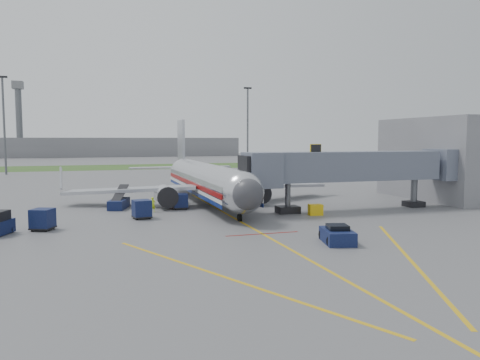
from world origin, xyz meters
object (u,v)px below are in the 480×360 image
object	(u,v)px
belt_loader	(119,203)
pushback_tug	(337,235)
airliner	(206,180)
ramp_worker	(153,205)

from	to	relation	value
belt_loader	pushback_tug	bearing A→B (deg)	-57.53
airliner	belt_loader	size ratio (longest dim) A/B	7.19
airliner	pushback_tug	size ratio (longest dim) A/B	10.09
airliner	ramp_worker	world-z (taller)	airliner
ramp_worker	pushback_tug	bearing A→B (deg)	-78.64
airliner	belt_loader	bearing A→B (deg)	-169.40
airliner	ramp_worker	xyz separation A→B (m)	(-6.83, -5.55, -1.88)
airliner	belt_loader	distance (m)	10.37
ramp_worker	airliner	bearing A→B (deg)	19.89
pushback_tug	ramp_worker	distance (m)	21.26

